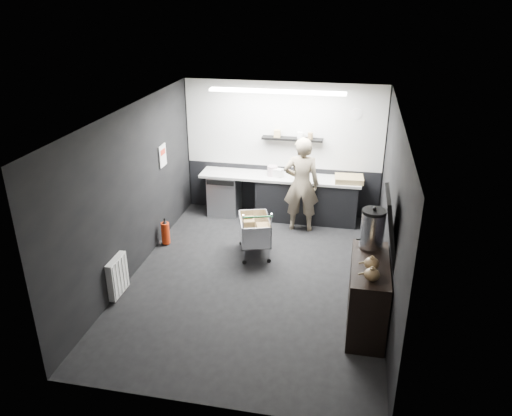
# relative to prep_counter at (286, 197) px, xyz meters

# --- Properties ---
(floor) EXTENTS (5.50, 5.50, 0.00)m
(floor) POSITION_rel_prep_counter_xyz_m (-0.14, -2.42, -0.46)
(floor) COLOR black
(floor) RESTS_ON ground
(ceiling) EXTENTS (5.50, 5.50, 0.00)m
(ceiling) POSITION_rel_prep_counter_xyz_m (-0.14, -2.42, 2.24)
(ceiling) COLOR silver
(ceiling) RESTS_ON wall_back
(wall_back) EXTENTS (5.50, 0.00, 5.50)m
(wall_back) POSITION_rel_prep_counter_xyz_m (-0.14, 0.33, 0.89)
(wall_back) COLOR black
(wall_back) RESTS_ON floor
(wall_front) EXTENTS (5.50, 0.00, 5.50)m
(wall_front) POSITION_rel_prep_counter_xyz_m (-0.14, -5.17, 0.89)
(wall_front) COLOR black
(wall_front) RESTS_ON floor
(wall_left) EXTENTS (0.00, 5.50, 5.50)m
(wall_left) POSITION_rel_prep_counter_xyz_m (-2.14, -2.42, 0.89)
(wall_left) COLOR black
(wall_left) RESTS_ON floor
(wall_right) EXTENTS (0.00, 5.50, 5.50)m
(wall_right) POSITION_rel_prep_counter_xyz_m (1.86, -2.42, 0.89)
(wall_right) COLOR black
(wall_right) RESTS_ON floor
(kitchen_wall_panel) EXTENTS (3.95, 0.02, 1.70)m
(kitchen_wall_panel) POSITION_rel_prep_counter_xyz_m (-0.14, 0.31, 1.39)
(kitchen_wall_panel) COLOR silver
(kitchen_wall_panel) RESTS_ON wall_back
(dado_panel) EXTENTS (3.95, 0.02, 1.00)m
(dado_panel) POSITION_rel_prep_counter_xyz_m (-0.14, 0.31, 0.04)
(dado_panel) COLOR black
(dado_panel) RESTS_ON wall_back
(floating_shelf) EXTENTS (1.20, 0.22, 0.04)m
(floating_shelf) POSITION_rel_prep_counter_xyz_m (0.06, 0.20, 1.16)
(floating_shelf) COLOR black
(floating_shelf) RESTS_ON wall_back
(wall_clock) EXTENTS (0.20, 0.03, 0.20)m
(wall_clock) POSITION_rel_prep_counter_xyz_m (1.26, 0.30, 1.69)
(wall_clock) COLOR white
(wall_clock) RESTS_ON wall_back
(poster) EXTENTS (0.02, 0.30, 0.40)m
(poster) POSITION_rel_prep_counter_xyz_m (-2.12, -1.12, 1.09)
(poster) COLOR white
(poster) RESTS_ON wall_left
(poster_red_band) EXTENTS (0.02, 0.22, 0.10)m
(poster_red_band) POSITION_rel_prep_counter_xyz_m (-2.11, -1.12, 1.16)
(poster_red_band) COLOR red
(poster_red_band) RESTS_ON poster
(radiator) EXTENTS (0.10, 0.50, 0.60)m
(radiator) POSITION_rel_prep_counter_xyz_m (-2.08, -3.32, -0.11)
(radiator) COLOR white
(radiator) RESTS_ON wall_left
(ceiling_strip) EXTENTS (2.40, 0.20, 0.04)m
(ceiling_strip) POSITION_rel_prep_counter_xyz_m (-0.14, -0.57, 2.21)
(ceiling_strip) COLOR white
(ceiling_strip) RESTS_ON ceiling
(prep_counter) EXTENTS (3.20, 0.61, 0.90)m
(prep_counter) POSITION_rel_prep_counter_xyz_m (0.00, 0.00, 0.00)
(prep_counter) COLOR black
(prep_counter) RESTS_ON floor
(person) EXTENTS (0.70, 0.49, 1.85)m
(person) POSITION_rel_prep_counter_xyz_m (0.35, -0.45, 0.47)
(person) COLOR #BAAF93
(person) RESTS_ON floor
(shopping_cart) EXTENTS (0.73, 0.99, 0.93)m
(shopping_cart) POSITION_rel_prep_counter_xyz_m (-0.33, -1.60, -0.02)
(shopping_cart) COLOR silver
(shopping_cart) RESTS_ON floor
(sideboard) EXTENTS (0.57, 1.32, 1.98)m
(sideboard) POSITION_rel_prep_counter_xyz_m (1.61, -3.28, 0.17)
(sideboard) COLOR black
(sideboard) RESTS_ON floor
(fire_extinguisher) EXTENTS (0.15, 0.15, 0.50)m
(fire_extinguisher) POSITION_rel_prep_counter_xyz_m (-1.99, -1.58, -0.22)
(fire_extinguisher) COLOR red
(fire_extinguisher) RESTS_ON floor
(cardboard_box) EXTENTS (0.56, 0.44, 0.11)m
(cardboard_box) POSITION_rel_prep_counter_xyz_m (1.22, -0.05, 0.50)
(cardboard_box) COLOR tan
(cardboard_box) RESTS_ON prep_counter
(pink_tub) EXTENTS (0.20, 0.20, 0.20)m
(pink_tub) POSITION_rel_prep_counter_xyz_m (-0.29, 0.00, 0.54)
(pink_tub) COLOR beige
(pink_tub) RESTS_ON prep_counter
(white_container) EXTENTS (0.22, 0.19, 0.17)m
(white_container) POSITION_rel_prep_counter_xyz_m (-0.17, -0.05, 0.53)
(white_container) COLOR white
(white_container) RESTS_ON prep_counter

